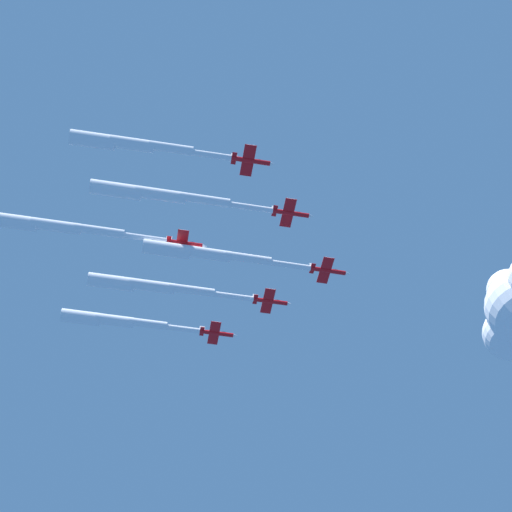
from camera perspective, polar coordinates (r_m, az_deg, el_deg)
jet_lead at (r=205.22m, az=-3.25°, el=0.13°), size 12.10×51.22×3.86m
jet_port_inner at (r=214.58m, az=-7.02°, el=-2.05°), size 12.58×51.90×3.79m
jet_starboard_inner at (r=200.08m, az=-6.44°, el=4.11°), size 12.59×53.17×3.81m
jet_port_mid at (r=223.46m, az=-9.44°, el=-4.36°), size 11.84×46.18×3.86m
jet_starboard_mid at (r=192.14m, az=-8.26°, el=7.46°), size 11.97×46.23×3.84m
jet_port_outer at (r=209.50m, az=-13.35°, el=1.96°), size 12.76×53.31×3.89m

